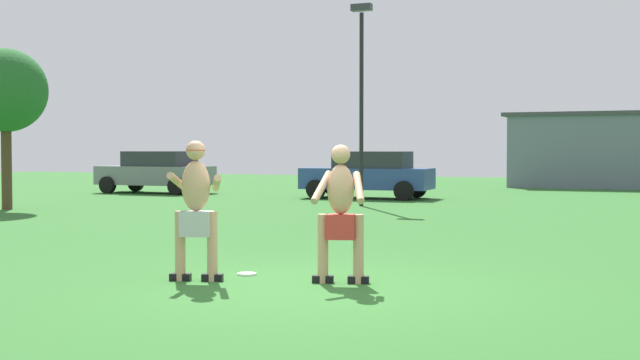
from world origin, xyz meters
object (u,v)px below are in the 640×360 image
object	(u,v)px
player_with_cap	(196,203)
player_in_red	(341,210)
car_blue_near_post	(369,174)
lamp_post	(361,83)
frisbee	(247,274)
car_gray_mid_lot	(156,171)
tree_right_field	(6,91)

from	to	relation	value
player_with_cap	player_in_red	distance (m)	1.80
car_blue_near_post	lamp_post	distance (m)	4.68
player_with_cap	player_in_red	bearing A→B (deg)	16.16
player_in_red	frisbee	bearing A→B (deg)	173.08
frisbee	lamp_post	bearing A→B (deg)	102.87
player_with_cap	lamp_post	distance (m)	14.11
frisbee	car_gray_mid_lot	bearing A→B (deg)	126.69
player_with_cap	player_in_red	size ratio (longest dim) A/B	1.04
car_gray_mid_lot	frisbee	bearing A→B (deg)	-53.31
player_in_red	car_blue_near_post	distance (m)	17.60
player_in_red	tree_right_field	xyz separation A→B (m)	(-12.86, 8.15, 2.34)
car_gray_mid_lot	tree_right_field	distance (m)	9.16
car_blue_near_post	frisbee	bearing A→B (deg)	-76.53
lamp_post	tree_right_field	xyz separation A→B (m)	(-8.53, -4.97, -0.34)
player_in_red	lamp_post	xyz separation A→B (m)	(-4.33, 13.12, 2.68)
tree_right_field	car_blue_near_post	bearing A→B (deg)	48.91
player_in_red	frisbee	xyz separation A→B (m)	(-1.37, 0.17, -0.88)
player_with_cap	lamp_post	bearing A→B (deg)	100.82
lamp_post	tree_right_field	bearing A→B (deg)	-149.79
lamp_post	player_in_red	bearing A→B (deg)	-71.73
frisbee	tree_right_field	xyz separation A→B (m)	(-11.49, 7.99, 3.22)
car_gray_mid_lot	tree_right_field	bearing A→B (deg)	-83.47
player_with_cap	frisbee	distance (m)	1.22
frisbee	car_gray_mid_lot	world-z (taller)	car_gray_mid_lot
frisbee	lamp_post	world-z (taller)	lamp_post
lamp_post	frisbee	bearing A→B (deg)	-77.13
player_with_cap	player_in_red	xyz separation A→B (m)	(1.73, 0.50, -0.08)
player_in_red	car_gray_mid_lot	world-z (taller)	player_in_red
frisbee	lamp_post	size ratio (longest dim) A/B	0.04
player_with_cap	lamp_post	xyz separation A→B (m)	(-2.60, 13.62, 2.60)
player_in_red	car_blue_near_post	world-z (taller)	player_in_red
car_gray_mid_lot	tree_right_field	xyz separation A→B (m)	(1.01, -8.78, 2.40)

